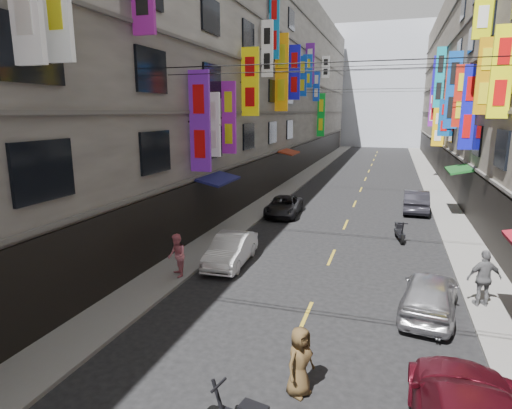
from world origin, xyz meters
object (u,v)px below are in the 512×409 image
Objects in this scene: car_left_far at (284,206)px; pedestrian_lfar at (177,255)px; car_left_mid at (231,250)px; car_right_mid at (430,294)px; scooter_far_right at (399,232)px; pedestrian_crossing at (300,361)px; pedestrian_rfar at (484,278)px; car_right_far at (416,201)px.

pedestrian_lfar is (-1.40, -11.55, 0.38)m from car_left_far.
car_right_mid is (7.74, -2.41, 0.05)m from car_left_mid.
pedestrian_lfar reaches higher than car_right_mid.
pedestrian_crossing is (-2.33, -13.43, 0.39)m from scooter_far_right.
car_right_mid is at bearing 12.18° from pedestrian_rfar.
car_right_far is at bearing -109.43° from scooter_far_right.
car_left_mid is 0.96× the size of car_right_mid.
car_left_mid is at bearing -25.78° from pedestrian_rfar.
pedestrian_crossing is at bearing -78.45° from car_left_far.
pedestrian_rfar reaches higher than car_right_mid.
pedestrian_lfar is 0.89× the size of pedestrian_rfar.
scooter_far_right is 0.44× the size of car_right_mid.
car_right_far is (1.08, 7.07, 0.28)m from scooter_far_right.
car_left_mid is 0.92× the size of car_left_far.
scooter_far_right is at bearing -87.81° from pedestrian_rfar.
car_left_mid is 0.90× the size of car_right_far.
pedestrian_crossing is (-3.15, -5.21, 0.13)m from car_right_mid.
pedestrian_crossing is (-4.86, -6.16, -0.24)m from pedestrian_rfar.
car_left_mid is 9.34m from car_left_far.
car_right_far is at bearing -101.21° from pedestrian_rfar.
car_left_far is 2.50× the size of pedestrian_lfar.
car_right_mid reaches higher than scooter_far_right.
car_right_far is 2.30× the size of pedestrian_rfar.
pedestrian_rfar is 1.14× the size of pedestrian_crossing.
pedestrian_crossing is (4.59, -16.96, 0.24)m from car_left_far.
scooter_far_right is at bearing 82.65° from car_right_far.
car_left_far is 14.36m from pedestrian_rfar.
car_left_mid is at bearing 59.45° from car_right_far.
car_right_far is (8.00, 3.54, 0.13)m from car_left_far.
pedestrian_crossing is at bearing 67.35° from car_right_mid.
pedestrian_crossing reaches higher than car_left_mid.
car_right_mid is 15.30m from car_right_far.
car_left_mid is 8.11m from car_right_mid.
car_right_far is (0.26, 15.29, 0.03)m from car_right_mid.
car_right_mid is 2.41× the size of pedestrian_lfar.
car_left_mid is at bearing 108.79° from pedestrian_lfar.
scooter_far_right is 0.46× the size of car_left_mid.
car_left_mid is (-6.92, -5.81, 0.20)m from scooter_far_right.
pedestrian_crossing is (-3.41, -20.50, 0.11)m from car_right_far.
pedestrian_rfar is (9.45, -1.46, 0.43)m from car_left_mid.
car_right_mid is at bearing -60.22° from car_left_far.
pedestrian_lfar is (-8.32, -8.01, 0.53)m from scooter_far_right.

